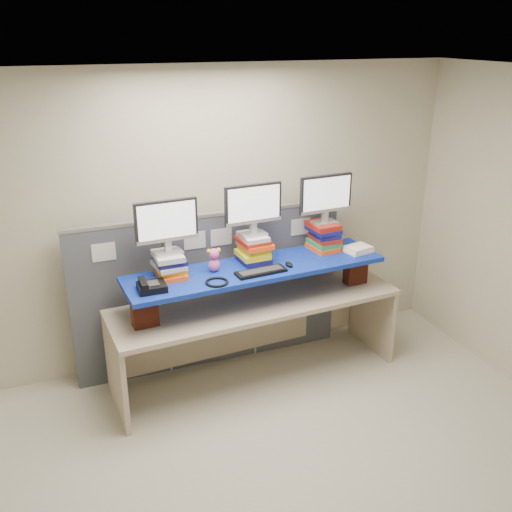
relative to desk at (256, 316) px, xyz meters
name	(u,v)px	position (x,y,z in m)	size (l,w,h in m)	color
room	(291,311)	(-0.29, -1.37, 0.76)	(5.00, 4.00, 2.80)	#BCB49B
cubicle_partition	(211,290)	(-0.29, 0.41, 0.13)	(2.60, 0.06, 1.53)	#40434B
desk	(256,316)	(0.00, 0.00, 0.00)	(2.67, 0.92, 0.80)	tan
brick_pier_left	(145,310)	(-1.02, -0.11, 0.30)	(0.21, 0.11, 0.28)	maroon
brick_pier_right	(356,269)	(1.02, 0.01, 0.30)	(0.21, 0.11, 0.28)	maroon
blue_board	(256,269)	(0.00, 0.00, 0.47)	(2.32, 0.58, 0.04)	#0B0C8C
book_stack_left	(169,264)	(-0.75, 0.07, 0.59)	(0.27, 0.32, 0.21)	#FD5017
book_stack_center	(254,248)	(0.02, 0.12, 0.61)	(0.29, 0.33, 0.25)	navy
book_stack_right	(324,236)	(0.75, 0.17, 0.62)	(0.27, 0.33, 0.26)	#FD5017
monitor_left	(167,224)	(-0.75, 0.07, 0.95)	(0.52, 0.16, 0.46)	#A8A8AD
monitor_center	(253,206)	(0.02, 0.12, 1.00)	(0.52, 0.16, 0.46)	#A8A8AD
monitor_right	(326,196)	(0.75, 0.16, 1.01)	(0.52, 0.16, 0.46)	#A8A8AD
keyboard	(261,272)	(-0.01, -0.15, 0.50)	(0.45, 0.18, 0.03)	black
mouse	(289,264)	(0.28, -0.09, 0.50)	(0.06, 0.10, 0.03)	black
desk_phone	(151,286)	(-0.96, -0.15, 0.52)	(0.22, 0.20, 0.09)	black
headset	(217,282)	(-0.43, -0.21, 0.50)	(0.19, 0.19, 0.02)	black
plush_toy	(214,260)	(-0.37, 0.03, 0.60)	(0.12, 0.09, 0.21)	#E356A3
binder_stack	(358,249)	(1.02, -0.02, 0.52)	(0.27, 0.23, 0.06)	white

